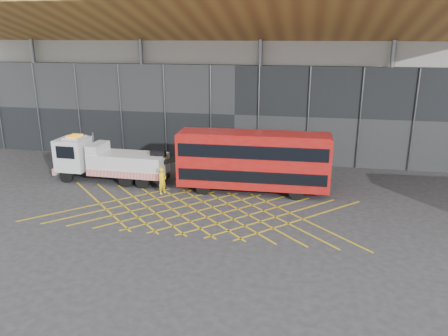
# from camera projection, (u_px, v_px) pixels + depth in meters

# --- Properties ---
(ground_plane) EXTENTS (120.00, 120.00, 0.00)m
(ground_plane) POSITION_uv_depth(u_px,v_px,m) (172.00, 209.00, 27.07)
(ground_plane) COLOR #29282B
(road_markings) EXTENTS (19.96, 7.16, 0.01)m
(road_markings) POSITION_uv_depth(u_px,v_px,m) (197.00, 211.00, 26.78)
(road_markings) COLOR gold
(road_markings) RESTS_ON ground_plane
(construction_building) EXTENTS (55.00, 23.97, 18.00)m
(construction_building) POSITION_uv_depth(u_px,v_px,m) (247.00, 50.00, 41.34)
(construction_building) COLOR gray
(construction_building) RESTS_ON ground_plane
(recovery_truck) EXTENTS (9.73, 2.55, 3.39)m
(recovery_truck) POSITION_uv_depth(u_px,v_px,m) (107.00, 161.00, 31.81)
(recovery_truck) COLOR black
(recovery_truck) RESTS_ON ground_plane
(bus_towed) EXTENTS (10.29, 2.70, 4.15)m
(bus_towed) POSITION_uv_depth(u_px,v_px,m) (253.00, 160.00, 29.39)
(bus_towed) COLOR #9E0F0C
(bus_towed) RESTS_ON ground_plane
(worker) EXTENTS (0.67, 0.78, 1.81)m
(worker) POSITION_uv_depth(u_px,v_px,m) (162.00, 181.00, 29.54)
(worker) COLOR yellow
(worker) RESTS_ON ground_plane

